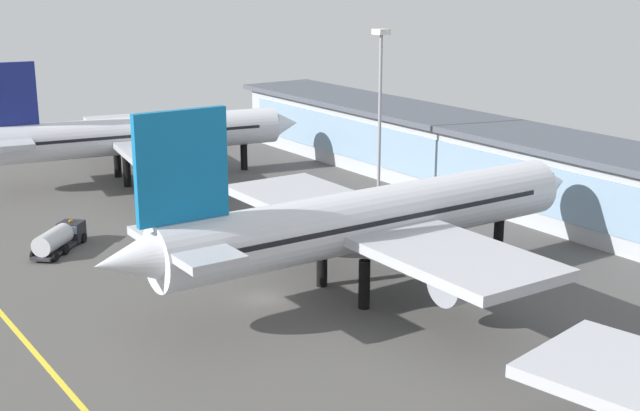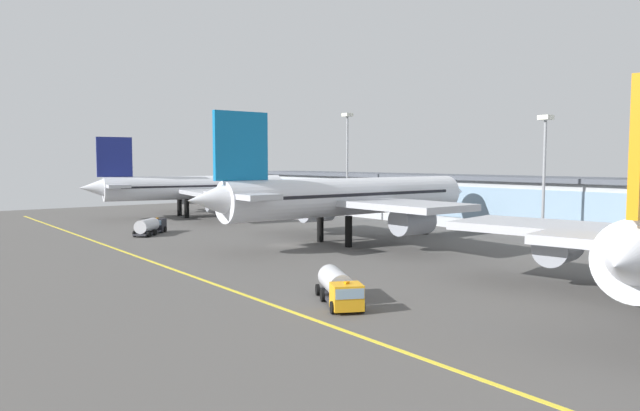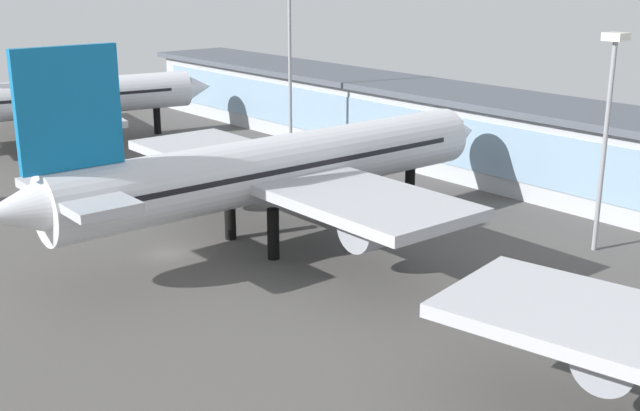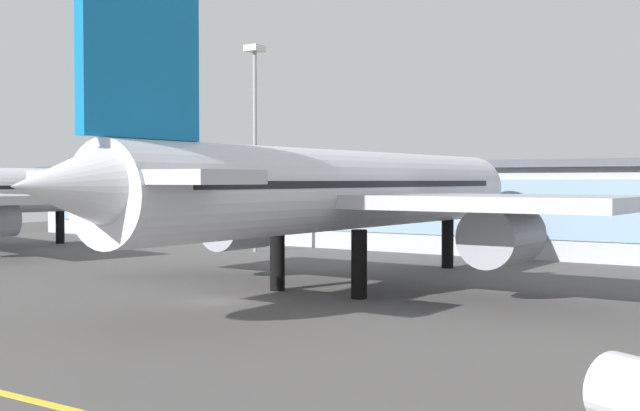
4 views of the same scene
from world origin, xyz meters
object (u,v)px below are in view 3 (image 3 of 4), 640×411
object	(u,v)px
airliner_near_left	(48,100)
apron_light_mast_centre	(609,108)
apron_light_mast_west	(290,47)
airliner_near_right	(279,168)

from	to	relation	value
airliner_near_left	apron_light_mast_centre	bearing A→B (deg)	-64.72
apron_light_mast_west	airliner_near_right	bearing A→B (deg)	-39.65
airliner_near_right	apron_light_mast_centre	bearing A→B (deg)	-44.00
airliner_near_right	airliner_near_left	bearing A→B (deg)	90.48
airliner_near_left	apron_light_mast_west	world-z (taller)	apron_light_mast_west
airliner_near_left	apron_light_mast_centre	world-z (taller)	apron_light_mast_centre
airliner_near_right	apron_light_mast_west	distance (m)	33.77
airliner_near_left	airliner_near_right	distance (m)	56.25
airliner_near_left	airliner_near_right	size ratio (longest dim) A/B	0.92
apron_light_mast_centre	apron_light_mast_west	bearing A→B (deg)	-179.64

